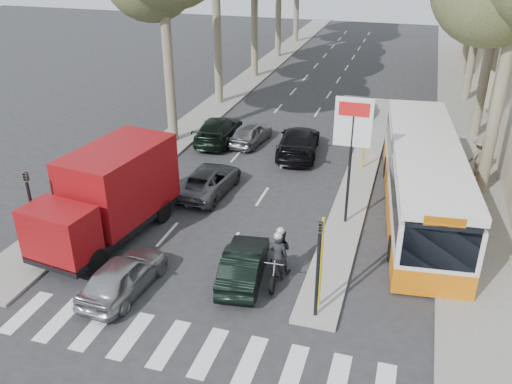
# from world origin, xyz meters

# --- Properties ---
(ground) EXTENTS (120.00, 120.00, 0.00)m
(ground) POSITION_xyz_m (0.00, 0.00, 0.00)
(ground) COLOR #28282B
(ground) RESTS_ON ground
(sidewalk_right) EXTENTS (3.20, 70.00, 0.12)m
(sidewalk_right) POSITION_xyz_m (8.60, 25.00, 0.06)
(sidewalk_right) COLOR gray
(sidewalk_right) RESTS_ON ground
(median_left) EXTENTS (2.40, 64.00, 0.12)m
(median_left) POSITION_xyz_m (-8.00, 28.00, 0.06)
(median_left) COLOR gray
(median_left) RESTS_ON ground
(traffic_island) EXTENTS (1.50, 26.00, 0.16)m
(traffic_island) POSITION_xyz_m (3.25, 11.00, 0.08)
(traffic_island) COLOR gray
(traffic_island) RESTS_ON ground
(billboard) EXTENTS (1.50, 12.10, 5.60)m
(billboard) POSITION_xyz_m (3.25, 5.00, 3.70)
(billboard) COLOR yellow
(billboard) RESTS_ON ground
(traffic_light_island) EXTENTS (0.16, 0.41, 3.60)m
(traffic_light_island) POSITION_xyz_m (3.25, -1.50, 2.49)
(traffic_light_island) COLOR black
(traffic_light_island) RESTS_ON ground
(traffic_light_left) EXTENTS (0.16, 0.41, 3.60)m
(traffic_light_left) POSITION_xyz_m (-7.60, -1.00, 2.49)
(traffic_light_left) COLOR black
(traffic_light_left) RESTS_ON ground
(silver_hatchback) EXTENTS (1.86, 4.08, 1.36)m
(silver_hatchback) POSITION_xyz_m (-3.43, -2.00, 0.68)
(silver_hatchback) COLOR #989A9F
(silver_hatchback) RESTS_ON ground
(dark_hatchback) EXTENTS (1.88, 4.05, 1.29)m
(dark_hatchback) POSITION_xyz_m (0.33, -0.06, 0.64)
(dark_hatchback) COLOR black
(dark_hatchback) RESTS_ON ground
(queue_car_a) EXTENTS (2.30, 4.59, 1.25)m
(queue_car_a) POSITION_xyz_m (-3.50, 6.20, 0.62)
(queue_car_a) COLOR #4E5056
(queue_car_a) RESTS_ON ground
(queue_car_b) EXTENTS (2.72, 5.42, 1.51)m
(queue_car_b) POSITION_xyz_m (-0.46, 12.15, 0.75)
(queue_car_b) COLOR black
(queue_car_b) RESTS_ON ground
(queue_car_c) EXTENTS (1.93, 3.93, 1.29)m
(queue_car_c) POSITION_xyz_m (-3.50, 13.00, 0.64)
(queue_car_c) COLOR gray
(queue_car_c) RESTS_ON ground
(queue_car_d) EXTENTS (1.61, 4.54, 1.49)m
(queue_car_d) POSITION_xyz_m (1.71, 19.59, 0.75)
(queue_car_d) COLOR #51535A
(queue_car_d) RESTS_ON ground
(queue_car_e) EXTENTS (2.44, 5.13, 1.44)m
(queue_car_e) POSITION_xyz_m (-5.45, 12.79, 0.72)
(queue_car_e) COLOR black
(queue_car_e) RESTS_ON ground
(red_truck) EXTENTS (3.44, 7.10, 3.64)m
(red_truck) POSITION_xyz_m (-5.74, 1.31, 1.93)
(red_truck) COLOR black
(red_truck) RESTS_ON ground
(city_bus) EXTENTS (4.10, 12.91, 3.34)m
(city_bus) POSITION_xyz_m (6.20, 6.91, 1.76)
(city_bus) COLOR orange
(city_bus) RESTS_ON ground
(motorcycle) EXTENTS (0.86, 2.33, 1.98)m
(motorcycle) POSITION_xyz_m (1.48, 0.50, 0.90)
(motorcycle) COLOR black
(motorcycle) RESTS_ON ground
(pedestrian_near) EXTENTS (1.06, 0.95, 1.65)m
(pedestrian_near) POSITION_xyz_m (7.20, 4.40, 0.95)
(pedestrian_near) COLOR #3F314A
(pedestrian_near) RESTS_ON sidewalk_right
(pedestrian_far) EXTENTS (1.33, 1.17, 1.92)m
(pedestrian_far) POSITION_xyz_m (8.88, 11.90, 1.08)
(pedestrian_far) COLOR #6D6252
(pedestrian_far) RESTS_ON sidewalk_right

